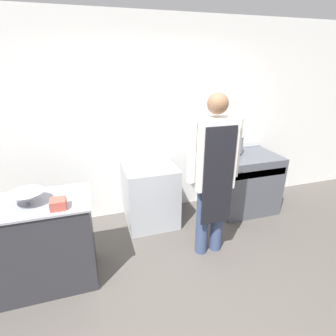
% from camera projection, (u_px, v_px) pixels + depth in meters
% --- Properties ---
extents(ground_plane, '(14.00, 14.00, 0.00)m').
position_uv_depth(ground_plane, '(200.00, 317.00, 2.34)').
color(ground_plane, '#4C4742').
extents(wall_back, '(8.00, 0.05, 2.70)m').
position_uv_depth(wall_back, '(146.00, 122.00, 3.60)').
color(wall_back, white).
rests_on(wall_back, ground_plane).
extents(prep_counter, '(1.01, 0.61, 0.92)m').
position_uv_depth(prep_counter, '(42.00, 243.00, 2.57)').
color(prep_counter, '#2D2D33').
rests_on(prep_counter, ground_plane).
extents(stove, '(0.86, 0.70, 0.89)m').
position_uv_depth(stove, '(245.00, 182.00, 3.95)').
color(stove, '#4C4F56').
rests_on(stove, ground_plane).
extents(fridge_unit, '(0.68, 0.66, 0.85)m').
position_uv_depth(fridge_unit, '(151.00, 195.00, 3.60)').
color(fridge_unit, '#A8ADB2').
rests_on(fridge_unit, ground_plane).
extents(person_cook, '(0.60, 0.24, 1.85)m').
position_uv_depth(person_cook, '(214.00, 170.00, 2.79)').
color(person_cook, '#38476B').
rests_on(person_cook, ground_plane).
extents(mixing_bowl, '(0.31, 0.31, 0.12)m').
position_uv_depth(mixing_bowl, '(27.00, 198.00, 2.36)').
color(mixing_bowl, gray).
rests_on(mixing_bowl, prep_counter).
extents(plastic_tub, '(0.13, 0.13, 0.09)m').
position_uv_depth(plastic_tub, '(58.00, 204.00, 2.29)').
color(plastic_tub, '#B24C3F').
rests_on(plastic_tub, prep_counter).
extents(stock_pot, '(0.28, 0.28, 0.27)m').
position_uv_depth(stock_pot, '(233.00, 143.00, 3.79)').
color(stock_pot, gray).
rests_on(stock_pot, stove).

